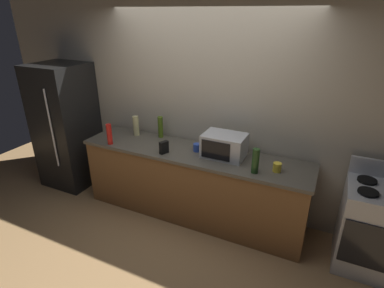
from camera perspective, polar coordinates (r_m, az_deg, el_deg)
The scene contains 13 objects.
ground_plane at distance 3.85m, azimuth -2.68°, elevation -16.01°, with size 8.00×8.00×0.00m, color #A87F51.
back_wall at distance 3.85m, azimuth 2.65°, elevation 6.99°, with size 6.40×0.10×2.70m, color #B2A893.
counter_run at distance 3.87m, azimuth 0.00°, elevation -7.45°, with size 2.84×0.64×0.90m.
refrigerator at distance 4.85m, azimuth -22.46°, elevation 3.11°, with size 0.72×0.73×1.80m.
stove_range at distance 3.64m, azimuth 30.63°, elevation -13.34°, with size 0.60×0.61×1.08m.
microwave at distance 3.51m, azimuth 6.03°, elevation -0.29°, with size 0.48×0.35×0.27m.
cordless_phone at distance 3.61m, azimuth -5.28°, elevation -0.63°, with size 0.05×0.11×0.15m, color black.
bottle_vinegar at distance 4.18m, azimuth -10.43°, elevation 3.36°, with size 0.08×0.08×0.26m, color beige.
bottle_wine at distance 3.21m, azimuth 11.79°, elevation -3.12°, with size 0.07×0.07×0.27m, color #1E3F19.
bottle_olive_oil at distance 4.06m, azimuth -5.92°, elevation 3.18°, with size 0.07×0.07×0.29m, color #4C6B19.
bottle_hot_sauce at distance 3.96m, azimuth -15.21°, elevation 1.77°, with size 0.07×0.07×0.26m, color red.
mug_blue at distance 3.66m, azimuth 0.94°, elevation -0.66°, with size 0.09×0.09×0.09m, color #2D4CB2.
mug_yellow at distance 3.32m, azimuth 15.64°, elevation -4.21°, with size 0.09×0.09×0.10m, color yellow.
Camera 1 is at (1.43, -2.59, 2.45)m, focal length 28.49 mm.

